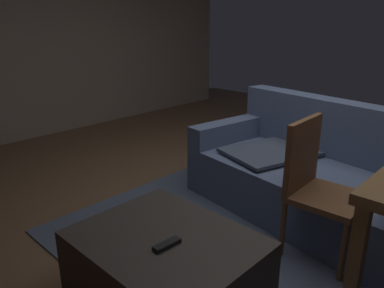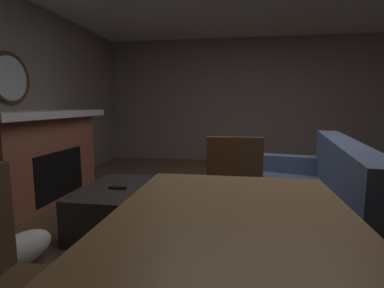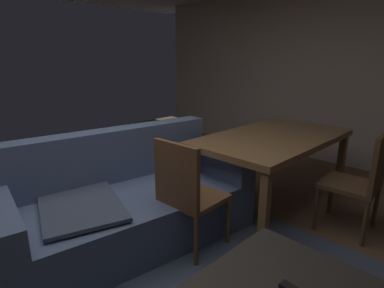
% 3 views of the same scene
% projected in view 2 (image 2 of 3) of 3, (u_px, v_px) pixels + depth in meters
% --- Properties ---
extents(floor, '(8.53, 8.53, 0.00)m').
position_uv_depth(floor, '(261.00, 233.00, 2.70)').
color(floor, brown).
extents(wall_left, '(0.12, 6.40, 2.52)m').
position_uv_depth(wall_left, '(250.00, 101.00, 6.01)').
color(wall_left, gray).
rests_on(wall_left, ground).
extents(area_rug, '(2.60, 2.00, 0.01)m').
position_uv_depth(area_rug, '(203.00, 233.00, 2.69)').
color(area_rug, '#3D475B').
rests_on(area_rug, ground).
extents(fireplace, '(1.90, 0.76, 1.11)m').
position_uv_depth(fireplace, '(38.00, 156.00, 3.52)').
color(fireplace, '#9E5642').
rests_on(fireplace, ground).
extents(round_wall_mirror, '(0.62, 0.05, 0.62)m').
position_uv_depth(round_wall_mirror, '(10.00, 78.00, 3.44)').
color(round_wall_mirror, '#4C331E').
extents(couch, '(2.14, 1.25, 0.90)m').
position_uv_depth(couch, '(298.00, 211.00, 2.39)').
color(couch, '#4C5B7F').
rests_on(couch, ground).
extents(ottoman_coffee_table, '(0.99, 0.79, 0.41)m').
position_uv_depth(ottoman_coffee_table, '(127.00, 208.00, 2.78)').
color(ottoman_coffee_table, '#2D2826').
rests_on(ottoman_coffee_table, ground).
extents(tv_remote, '(0.06, 0.16, 0.02)m').
position_uv_depth(tv_remote, '(118.00, 188.00, 2.69)').
color(tv_remote, black).
rests_on(tv_remote, ottoman_coffee_table).
extents(dining_table, '(1.73, 0.99, 0.74)m').
position_uv_depth(dining_table, '(232.00, 260.00, 0.97)').
color(dining_table, brown).
rests_on(dining_table, ground).
extents(dining_chair_west, '(0.46, 0.46, 0.93)m').
position_uv_depth(dining_chair_west, '(235.00, 191.00, 2.22)').
color(dining_chair_west, brown).
rests_on(dining_chair_west, ground).
extents(small_dog, '(0.52, 0.33, 0.32)m').
position_uv_depth(small_dog, '(18.00, 248.00, 2.04)').
color(small_dog, silver).
rests_on(small_dog, ground).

